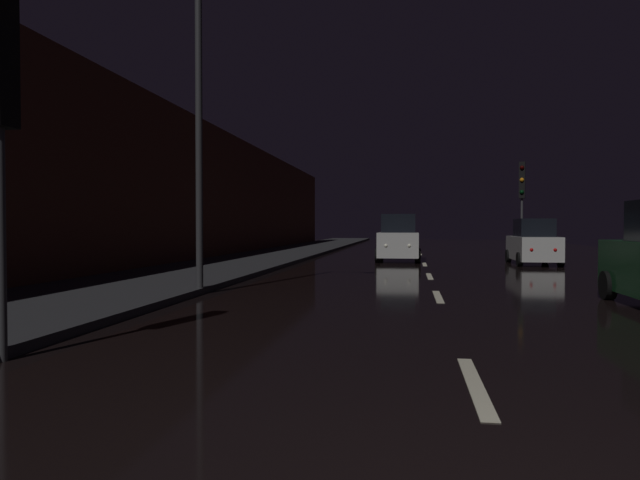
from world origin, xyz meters
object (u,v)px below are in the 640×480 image
at_px(traffic_light_far_right, 522,188).
at_px(car_approaching_headlights, 398,240).
at_px(car_parked_right_far, 533,244).
at_px(streetlamp_overhead, 217,67).

distance_m(traffic_light_far_right, car_approaching_headlights, 8.46).
bearing_deg(car_parked_right_far, traffic_light_far_right, -6.75).
relative_size(car_approaching_headlights, car_parked_right_far, 1.13).
xyz_separation_m(traffic_light_far_right, streetlamp_overhead, (-10.19, -18.68, 1.59)).
relative_size(traffic_light_far_right, car_parked_right_far, 1.32).
bearing_deg(traffic_light_far_right, streetlamp_overhead, -15.39).
xyz_separation_m(traffic_light_far_right, car_approaching_headlights, (-6.32, -4.98, -2.63)).
xyz_separation_m(streetlamp_overhead, car_parked_right_far, (9.39, 11.96, -4.33)).
bearing_deg(streetlamp_overhead, traffic_light_far_right, 61.38).
xyz_separation_m(car_approaching_headlights, car_parked_right_far, (5.52, -1.73, -0.11)).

